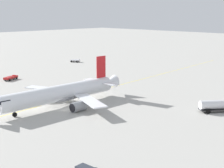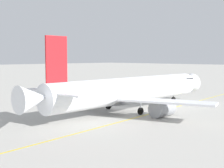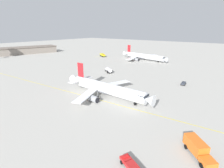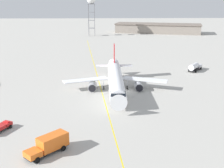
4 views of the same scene
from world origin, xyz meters
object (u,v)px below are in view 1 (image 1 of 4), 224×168
at_px(airliner_main, 61,94).
at_px(ops_pickup_truck_extra, 11,78).
at_px(fuel_tanker_truck, 215,106).
at_px(pushback_tug_truck, 75,60).

bearing_deg(airliner_main, ops_pickup_truck_extra, -100.80).
bearing_deg(airliner_main, fuel_tanker_truck, 127.55).
xyz_separation_m(airliner_main, pushback_tug_truck, (-56.45, 50.95, -2.37)).
bearing_deg(airliner_main, pushback_tug_truck, -131.42).
bearing_deg(fuel_tanker_truck, pushback_tug_truck, 108.76).
xyz_separation_m(pushback_tug_truck, fuel_tanker_truck, (86.62, -28.30, 0.76)).
xyz_separation_m(airliner_main, ops_pickup_truck_extra, (-39.21, 7.94, -2.36)).
relative_size(fuel_tanker_truck, ops_pickup_truck_extra, 1.33).
height_order(airliner_main, fuel_tanker_truck, airliner_main).
bearing_deg(pushback_tug_truck, airliner_main, 111.09).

